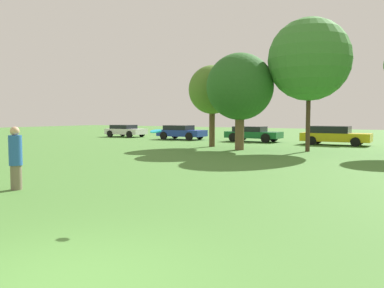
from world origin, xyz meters
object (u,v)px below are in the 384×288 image
at_px(tree_0, 212,90).
at_px(tree_1, 240,87).
at_px(tree_2, 309,60).
at_px(frisbee, 156,131).
at_px(parked_car_white, 125,130).
at_px(person_thrower, 16,158).
at_px(parked_car_yellow, 334,135).
at_px(parked_car_blue, 181,132).
at_px(parked_car_green, 253,133).

xyz_separation_m(tree_0, tree_1, (2.61, -1.35, 0.02)).
bearing_deg(tree_2, tree_0, 176.99).
height_order(frisbee, parked_car_white, frisbee).
height_order(person_thrower, parked_car_yellow, person_thrower).
height_order(person_thrower, tree_0, tree_0).
xyz_separation_m(tree_2, parked_car_blue, (-12.47, 5.92, -4.53)).
bearing_deg(person_thrower, parked_car_green, 95.76).
xyz_separation_m(person_thrower, tree_0, (-2.77, 16.36, 2.83)).
relative_size(tree_0, tree_2, 0.71).
distance_m(tree_0, tree_2, 6.57).
bearing_deg(person_thrower, tree_1, 90.18).
bearing_deg(parked_car_white, parked_car_blue, -7.05).
distance_m(frisbee, tree_0, 18.41).
bearing_deg(tree_1, tree_0, 152.62).
height_order(frisbee, tree_0, tree_0).
distance_m(frisbee, parked_car_blue, 26.15).
bearing_deg(parked_car_blue, tree_2, -26.20).
bearing_deg(tree_1, parked_car_white, 153.76).
bearing_deg(frisbee, parked_car_yellow, 92.93).
bearing_deg(parked_car_yellow, tree_1, -120.28).
height_order(tree_1, parked_car_green, tree_1).
relative_size(person_thrower, parked_car_blue, 0.42).
relative_size(tree_2, parked_car_blue, 1.82).
height_order(tree_2, parked_car_yellow, tree_2).
relative_size(frisbee, tree_1, 0.04).
distance_m(tree_0, parked_car_white, 14.78).
xyz_separation_m(parked_car_white, parked_car_green, (13.32, -0.29, 0.04)).
relative_size(parked_car_white, parked_car_blue, 0.94).
bearing_deg(tree_2, parked_car_green, 133.50).
distance_m(tree_1, parked_car_green, 8.33).
bearing_deg(parked_car_white, person_thrower, -56.04).
bearing_deg(person_thrower, tree_2, 76.81).
height_order(frisbee, parked_car_blue, frisbee).
bearing_deg(tree_2, parked_car_white, 161.00).
relative_size(person_thrower, parked_car_yellow, 0.38).
relative_size(tree_0, parked_car_white, 1.37).
bearing_deg(parked_car_blue, tree_0, -43.37).
relative_size(tree_0, parked_car_blue, 1.29).
distance_m(person_thrower, parked_car_green, 22.54).
distance_m(person_thrower, parked_car_blue, 23.66).
height_order(tree_0, parked_car_blue, tree_0).
distance_m(frisbee, parked_car_green, 23.84).
distance_m(tree_1, parked_car_yellow, 8.66).
height_order(tree_2, parked_car_blue, tree_2).
bearing_deg(frisbee, tree_1, 108.61).
relative_size(tree_1, parked_car_blue, 1.39).
relative_size(tree_2, parked_car_white, 1.93).
relative_size(parked_car_white, parked_car_yellow, 0.85).
relative_size(parked_car_blue, parked_car_yellow, 0.90).
bearing_deg(parked_car_yellow, person_thrower, -100.66).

